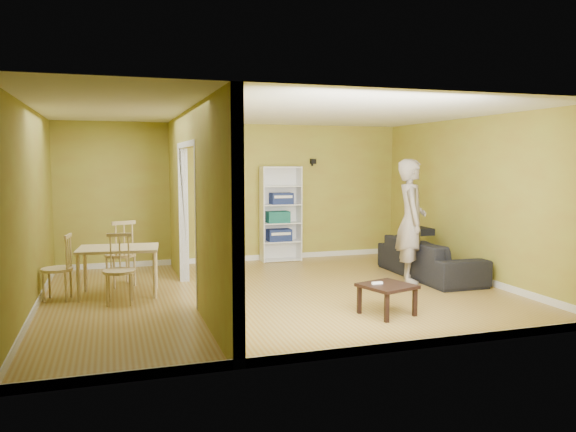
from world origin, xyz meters
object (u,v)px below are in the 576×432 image
at_px(bookshelf, 280,214).
at_px(coffee_table, 387,289).
at_px(person, 411,210).
at_px(chair_left, 57,267).
at_px(chair_far, 120,253).
at_px(dining_table, 118,253).
at_px(chair_near, 119,269).
at_px(sofa, 430,252).

bearing_deg(bookshelf, coffee_table, -87.83).
xyz_separation_m(person, coffee_table, (-1.26, -1.63, -0.81)).
bearing_deg(chair_left, chair_far, 138.53).
bearing_deg(person, chair_far, 98.88).
relative_size(person, dining_table, 2.07).
distance_m(chair_left, chair_near, 0.93).
bearing_deg(chair_near, coffee_table, -21.11).
distance_m(person, dining_table, 4.47).
relative_size(coffee_table, dining_table, 0.52).
xyz_separation_m(chair_left, chair_near, (0.81, -0.45, 0.01)).
distance_m(coffee_table, dining_table, 3.80).
bearing_deg(chair_near, person, 6.12).
bearing_deg(bookshelf, chair_near, -139.99).
distance_m(dining_table, chair_near, 0.55).
bearing_deg(dining_table, sofa, -2.98).
bearing_deg(chair_left, dining_table, 104.71).
relative_size(bookshelf, chair_left, 1.98).
relative_size(person, chair_near, 2.43).
height_order(bookshelf, chair_near, bookshelf).
xyz_separation_m(person, chair_far, (-4.38, 1.08, -0.63)).
bearing_deg(chair_left, bookshelf, 127.98).
bearing_deg(person, chair_near, 113.49).
xyz_separation_m(bookshelf, dining_table, (-3.00, -1.99, -0.29)).
height_order(sofa, chair_near, chair_near).
distance_m(bookshelf, chair_far, 3.30).
height_order(coffee_table, dining_table, dining_table).
bearing_deg(coffee_table, chair_left, 152.91).
distance_m(bookshelf, chair_near, 3.95).
distance_m(person, chair_left, 5.29).
bearing_deg(chair_left, chair_near, 70.31).
bearing_deg(chair_far, dining_table, 67.44).
xyz_separation_m(sofa, dining_table, (-4.90, 0.26, 0.20)).
height_order(dining_table, chair_left, chair_left).
distance_m(person, chair_far, 4.56).
height_order(bookshelf, chair_left, bookshelf).
bearing_deg(chair_left, coffee_table, 72.46).
relative_size(sofa, chair_far, 2.12).
bearing_deg(sofa, chair_left, 88.60).
xyz_separation_m(chair_left, chair_far, (0.85, 0.68, 0.05)).
relative_size(sofa, bookshelf, 1.20).
bearing_deg(coffee_table, dining_table, 146.30).
distance_m(coffee_table, chair_near, 3.53).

